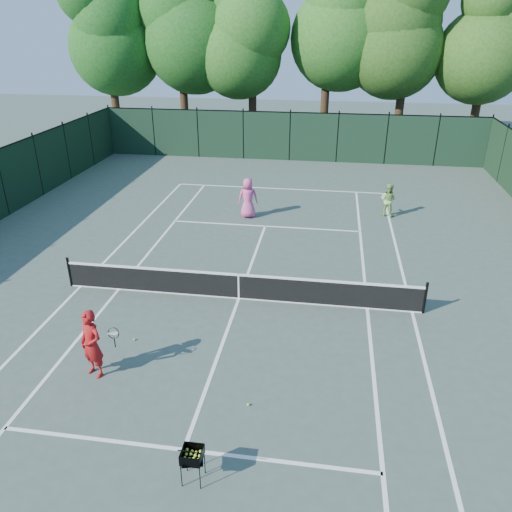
# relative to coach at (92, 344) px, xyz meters

# --- Properties ---
(ground) EXTENTS (90.00, 90.00, 0.00)m
(ground) POSITION_rel_coach_xyz_m (2.91, 4.31, -0.92)
(ground) COLOR #425046
(ground) RESTS_ON ground
(sideline_doubles_left) EXTENTS (0.10, 23.77, 0.01)m
(sideline_doubles_left) POSITION_rel_coach_xyz_m (-2.57, 4.31, -0.92)
(sideline_doubles_left) COLOR white
(sideline_doubles_left) RESTS_ON ground
(sideline_doubles_right) EXTENTS (0.10, 23.77, 0.01)m
(sideline_doubles_right) POSITION_rel_coach_xyz_m (8.40, 4.31, -0.92)
(sideline_doubles_right) COLOR white
(sideline_doubles_right) RESTS_ON ground
(sideline_singles_left) EXTENTS (0.10, 23.77, 0.01)m
(sideline_singles_left) POSITION_rel_coach_xyz_m (-1.20, 4.31, -0.92)
(sideline_singles_left) COLOR white
(sideline_singles_left) RESTS_ON ground
(sideline_singles_right) EXTENTS (0.10, 23.77, 0.01)m
(sideline_singles_right) POSITION_rel_coach_xyz_m (7.03, 4.31, -0.92)
(sideline_singles_right) COLOR white
(sideline_singles_right) RESTS_ON ground
(baseline_far) EXTENTS (10.97, 0.10, 0.01)m
(baseline_far) POSITION_rel_coach_xyz_m (2.91, 16.20, -0.92)
(baseline_far) COLOR white
(baseline_far) RESTS_ON ground
(service_line_near) EXTENTS (8.23, 0.10, 0.01)m
(service_line_near) POSITION_rel_coach_xyz_m (2.91, -2.09, -0.92)
(service_line_near) COLOR white
(service_line_near) RESTS_ON ground
(service_line_far) EXTENTS (8.23, 0.10, 0.01)m
(service_line_far) POSITION_rel_coach_xyz_m (2.91, 10.71, -0.92)
(service_line_far) COLOR white
(service_line_far) RESTS_ON ground
(center_service_line) EXTENTS (0.10, 12.80, 0.01)m
(center_service_line) POSITION_rel_coach_xyz_m (2.91, 4.31, -0.92)
(center_service_line) COLOR white
(center_service_line) RESTS_ON ground
(tennis_net) EXTENTS (11.69, 0.09, 1.06)m
(tennis_net) POSITION_rel_coach_xyz_m (2.91, 4.31, -0.45)
(tennis_net) COLOR black
(tennis_net) RESTS_ON ground
(fence_far) EXTENTS (24.00, 0.05, 3.00)m
(fence_far) POSITION_rel_coach_xyz_m (2.91, 22.31, 0.58)
(fence_far) COLOR black
(fence_far) RESTS_ON ground
(tree_0) EXTENTS (6.40, 6.40, 13.14)m
(tree_0) POSITION_rel_coach_xyz_m (-10.09, 25.81, 7.24)
(tree_0) COLOR black
(tree_0) RESTS_ON ground
(tree_1) EXTENTS (6.80, 6.80, 13.98)m
(tree_1) POSITION_rel_coach_xyz_m (-5.09, 26.31, 7.77)
(tree_1) COLOR black
(tree_1) RESTS_ON ground
(tree_2) EXTENTS (6.00, 6.00, 12.40)m
(tree_2) POSITION_rel_coach_xyz_m (-0.09, 26.11, 6.80)
(tree_2) COLOR black
(tree_2) RESTS_ON ground
(tree_3) EXTENTS (7.00, 7.00, 14.45)m
(tree_3) POSITION_rel_coach_xyz_m (4.91, 26.61, 8.08)
(tree_3) COLOR black
(tree_3) RESTS_ON ground
(tree_4) EXTENTS (6.20, 6.20, 12.97)m
(tree_4) POSITION_rel_coach_xyz_m (9.91, 25.91, 7.22)
(tree_4) COLOR black
(tree_4) RESTS_ON ground
(tree_5) EXTENTS (5.80, 5.80, 12.23)m
(tree_5) POSITION_rel_coach_xyz_m (14.91, 26.41, 6.79)
(tree_5) COLOR black
(tree_5) RESTS_ON ground
(coach) EXTENTS (1.10, 0.68, 1.85)m
(coach) POSITION_rel_coach_xyz_m (0.00, 0.00, 0.00)
(coach) COLOR #A91314
(coach) RESTS_ON ground
(player_pink) EXTENTS (0.99, 0.73, 1.83)m
(player_pink) POSITION_rel_coach_xyz_m (1.98, 11.74, -0.01)
(player_pink) COLOR #DD4E8D
(player_pink) RESTS_ON ground
(player_green) EXTENTS (0.91, 0.83, 1.53)m
(player_green) POSITION_rel_coach_xyz_m (8.30, 12.88, -0.16)
(player_green) COLOR #8DBB5D
(player_green) RESTS_ON ground
(ball_hopper) EXTENTS (0.50, 0.50, 0.78)m
(ball_hopper) POSITION_rel_coach_xyz_m (3.32, -2.78, -0.27)
(ball_hopper) COLOR black
(ball_hopper) RESTS_ON ground
(loose_ball_near_cart) EXTENTS (0.07, 0.07, 0.07)m
(loose_ball_near_cart) POSITION_rel_coach_xyz_m (4.04, -0.56, -0.89)
(loose_ball_near_cart) COLOR #B9D92C
(loose_ball_near_cart) RESTS_ON ground
(loose_ball_midcourt) EXTENTS (0.07, 0.07, 0.07)m
(loose_ball_midcourt) POSITION_rel_coach_xyz_m (0.41, 1.56, -0.89)
(loose_ball_midcourt) COLOR #ABCA29
(loose_ball_midcourt) RESTS_ON ground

